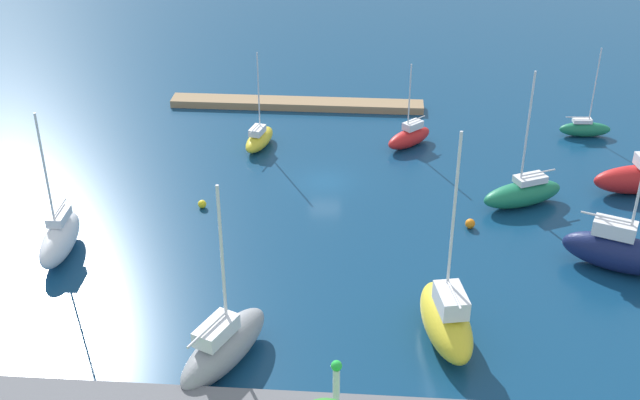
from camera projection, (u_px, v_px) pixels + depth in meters
name	position (u px, v px, depth m)	size (l,w,h in m)	color
water	(325.00, 182.00, 65.94)	(160.00, 160.00, 0.00)	navy
pier_dock	(297.00, 104.00, 79.45)	(24.67, 2.27, 0.71)	#997A56
harbor_beacon	(336.00, 386.00, 40.15)	(0.56, 0.56, 3.73)	silver
sailboat_green_off_beacon	(523.00, 193.00, 62.09)	(6.97, 4.81, 10.92)	#19724C
sailboat_yellow_inner_mooring	(259.00, 138.00, 71.22)	(2.80, 5.10, 8.64)	yellow
sailboat_gray_lone_south	(224.00, 346.00, 45.73)	(5.24, 7.89, 11.46)	gray
sailboat_navy_far_north	(619.00, 251.00, 54.18)	(7.89, 4.99, 12.43)	#141E4C
sailboat_white_near_pier	(60.00, 238.00, 55.83)	(1.97, 6.42, 10.80)	white
sailboat_green_center_basin	(585.00, 128.00, 73.31)	(4.67, 1.59, 8.30)	#19724C
sailboat_red_outer_mooring	(409.00, 137.00, 71.43)	(4.65, 4.69, 7.66)	red
sailboat_yellow_by_breakwater	(446.00, 319.00, 47.52)	(3.95, 7.55, 13.45)	yellow
mooring_buoy_yellow	(202.00, 204.00, 62.06)	(0.65, 0.65, 0.65)	yellow
mooring_buoy_orange	(470.00, 224.00, 59.43)	(0.73, 0.73, 0.73)	orange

